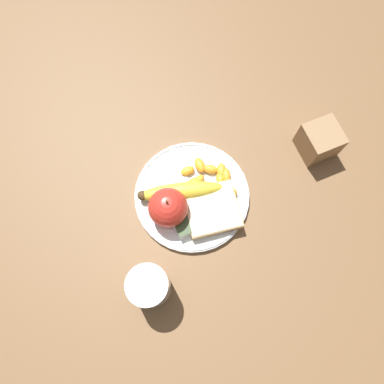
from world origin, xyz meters
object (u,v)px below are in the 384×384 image
(banana, at_px, (180,191))
(bread_slice, at_px, (212,209))
(apple, at_px, (168,208))
(fork, at_px, (191,194))
(juice_glass, at_px, (150,287))
(jam_packet, at_px, (187,226))
(plate, at_px, (192,196))
(condiment_caddy, at_px, (319,140))

(banana, relative_size, bread_slice, 1.45)
(apple, xyz_separation_m, fork, (-0.05, -0.02, -0.04))
(juice_glass, bearing_deg, bread_slice, -150.04)
(bread_slice, bearing_deg, banana, -51.53)
(jam_packet, bearing_deg, plate, -121.47)
(juice_glass, height_order, bread_slice, juice_glass)
(bread_slice, xyz_separation_m, condiment_caddy, (-0.26, -0.05, 0.01))
(juice_glass, xyz_separation_m, apple, (-0.08, -0.12, 0.00))
(jam_packet, bearing_deg, fork, -118.86)
(condiment_caddy, bearing_deg, jam_packet, 10.65)
(bread_slice, height_order, condiment_caddy, condiment_caddy)
(banana, height_order, bread_slice, banana)
(fork, xyz_separation_m, jam_packet, (0.03, 0.06, 0.01))
(juice_glass, distance_m, bread_slice, 0.19)
(plate, relative_size, juice_glass, 2.30)
(juice_glass, xyz_separation_m, bread_slice, (-0.16, -0.09, -0.02))
(jam_packet, height_order, condiment_caddy, condiment_caddy)
(plate, relative_size, banana, 1.37)
(apple, height_order, jam_packet, apple)
(juice_glass, distance_m, jam_packet, 0.13)
(condiment_caddy, bearing_deg, juice_glass, 18.55)
(apple, distance_m, banana, 0.05)
(fork, bearing_deg, banana, -115.67)
(plate, xyz_separation_m, apple, (0.06, 0.02, 0.04))
(juice_glass, bearing_deg, banana, -128.28)
(apple, relative_size, fork, 0.45)
(condiment_caddy, bearing_deg, plate, 0.47)
(condiment_caddy, bearing_deg, fork, 0.06)
(juice_glass, bearing_deg, condiment_caddy, -161.45)
(plate, distance_m, banana, 0.03)
(apple, bearing_deg, bread_slice, 159.98)
(banana, height_order, condiment_caddy, condiment_caddy)
(plate, distance_m, apple, 0.07)
(apple, distance_m, bread_slice, 0.09)
(jam_packet, bearing_deg, bread_slice, -168.40)
(fork, bearing_deg, apple, -71.95)
(banana, relative_size, fork, 0.89)
(juice_glass, height_order, banana, juice_glass)
(condiment_caddy, bearing_deg, bread_slice, 10.44)
(juice_glass, height_order, jam_packet, juice_glass)
(juice_glass, distance_m, banana, 0.19)
(plate, xyz_separation_m, bread_slice, (-0.02, 0.05, 0.02))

